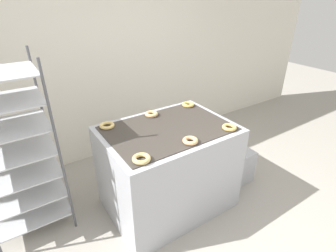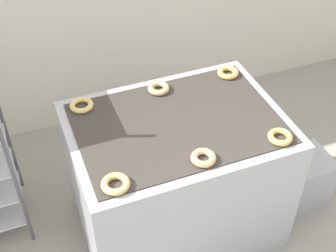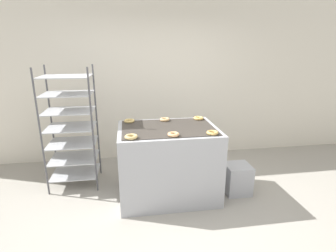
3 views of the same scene
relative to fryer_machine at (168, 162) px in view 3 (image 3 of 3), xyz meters
name	(u,v)px [view 3 (image 3 of 3)]	position (x,y,z in m)	size (l,w,h in m)	color
ground_plane	(178,227)	(0.00, -0.71, -0.48)	(14.00, 14.00, 0.00)	#9E998E
wall_back	(156,80)	(0.00, 1.41, 0.92)	(8.00, 0.05, 2.80)	silver
fryer_machine	(168,162)	(0.00, 0.00, 0.00)	(1.28, 0.93, 0.96)	#A8AAB2
baking_rack_cart	(71,127)	(-1.30, 0.51, 0.39)	(0.68, 0.56, 1.72)	#4C4C51
glaze_bin	(237,179)	(0.95, -0.11, -0.27)	(0.34, 0.33, 0.41)	#A8AAB2
donut_near_left	(131,137)	(-0.48, -0.35, 0.50)	(0.15, 0.15, 0.04)	tan
donut_near_center	(173,134)	(0.01, -0.34, 0.50)	(0.14, 0.14, 0.04)	tan
donut_near_right	(212,133)	(0.48, -0.34, 0.50)	(0.14, 0.14, 0.03)	#DBAE5C
donut_far_left	(129,121)	(-0.49, 0.34, 0.50)	(0.15, 0.15, 0.03)	#DAB86A
donut_far_center	(165,119)	(0.01, 0.33, 0.50)	(0.14, 0.14, 0.04)	tan
donut_far_right	(199,118)	(0.49, 0.33, 0.50)	(0.14, 0.14, 0.04)	#E9B75E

